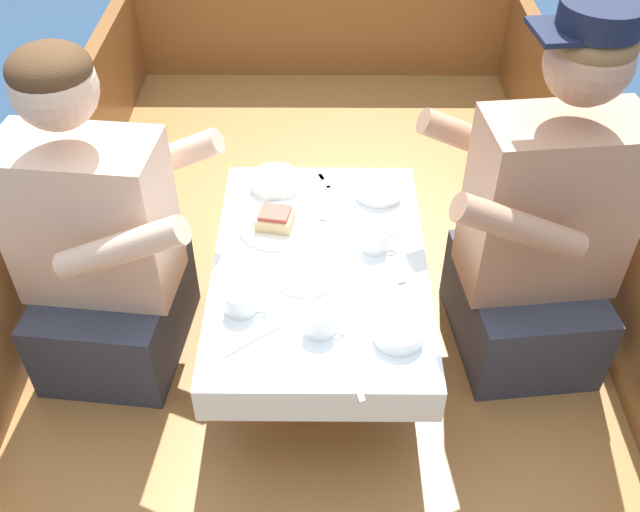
# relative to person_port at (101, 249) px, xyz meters

# --- Properties ---
(ground_plane) EXTENTS (60.00, 60.00, 0.00)m
(ground_plane) POSITION_rel_person_port_xyz_m (0.58, -0.08, -0.71)
(ground_plane) COLOR navy
(boat_deck) EXTENTS (1.80, 3.68, 0.33)m
(boat_deck) POSITION_rel_person_port_xyz_m (0.58, -0.08, -0.54)
(boat_deck) COLOR #9E6B38
(boat_deck) RESTS_ON ground_plane
(gunwale_port) EXTENTS (0.06, 3.68, 0.42)m
(gunwale_port) POSITION_rel_person_port_xyz_m (-0.29, -0.08, -0.17)
(gunwale_port) COLOR brown
(gunwale_port) RESTS_ON boat_deck
(gunwale_starboard) EXTENTS (0.06, 3.68, 0.42)m
(gunwale_starboard) POSITION_rel_person_port_xyz_m (1.45, -0.08, -0.17)
(gunwale_starboard) COLOR brown
(gunwale_starboard) RESTS_ON boat_deck
(bow_coaming) EXTENTS (1.68, 0.06, 0.48)m
(bow_coaming) POSITION_rel_person_port_xyz_m (0.58, 1.72, -0.14)
(bow_coaming) COLOR brown
(bow_coaming) RESTS_ON boat_deck
(cockpit_table) EXTENTS (0.57, 0.86, 0.35)m
(cockpit_table) POSITION_rel_person_port_xyz_m (0.58, -0.02, -0.06)
(cockpit_table) COLOR #B2B2B7
(cockpit_table) RESTS_ON boat_deck
(person_port) EXTENTS (0.55, 0.49, 0.95)m
(person_port) POSITION_rel_person_port_xyz_m (0.00, 0.00, 0.00)
(person_port) COLOR #333847
(person_port) RESTS_ON boat_deck
(person_starboard) EXTENTS (0.55, 0.49, 1.04)m
(person_starboard) POSITION_rel_person_port_xyz_m (1.17, 0.03, 0.04)
(person_starboard) COLOR #333847
(person_starboard) RESTS_ON boat_deck
(plate_sandwich) EXTENTS (0.21, 0.21, 0.01)m
(plate_sandwich) POSITION_rel_person_port_xyz_m (0.46, 0.12, -0.02)
(plate_sandwich) COLOR white
(plate_sandwich) RESTS_ON cockpit_table
(plate_bread) EXTENTS (0.18, 0.18, 0.01)m
(plate_bread) POSITION_rel_person_port_xyz_m (0.55, -0.07, -0.02)
(plate_bread) COLOR white
(plate_bread) RESTS_ON cockpit_table
(sandwich) EXTENTS (0.11, 0.10, 0.05)m
(sandwich) POSITION_rel_person_port_xyz_m (0.46, 0.12, 0.01)
(sandwich) COLOR tan
(sandwich) RESTS_ON plate_sandwich
(bowl_port_near) EXTENTS (0.12, 0.12, 0.04)m
(bowl_port_near) POSITION_rel_person_port_xyz_m (0.77, -0.29, -0.00)
(bowl_port_near) COLOR white
(bowl_port_near) RESTS_ON cockpit_table
(bowl_starboard_near) EXTENTS (0.15, 0.15, 0.04)m
(bowl_starboard_near) POSITION_rel_person_port_xyz_m (0.45, 0.32, -0.00)
(bowl_starboard_near) COLOR white
(bowl_starboard_near) RESTS_ON cockpit_table
(bowl_center_far) EXTENTS (0.14, 0.14, 0.04)m
(bowl_center_far) POSITION_rel_person_port_xyz_m (0.75, 0.28, -0.00)
(bowl_center_far) COLOR white
(bowl_center_far) RESTS_ON cockpit_table
(coffee_cup_port) EXTENTS (0.11, 0.08, 0.06)m
(coffee_cup_port) POSITION_rel_person_port_xyz_m (0.39, -0.19, 0.01)
(coffee_cup_port) COLOR white
(coffee_cup_port) RESTS_ON cockpit_table
(coffee_cup_starboard) EXTENTS (0.10, 0.08, 0.06)m
(coffee_cup_starboard) POSITION_rel_person_port_xyz_m (0.58, -0.26, 0.01)
(coffee_cup_starboard) COLOR white
(coffee_cup_starboard) RESTS_ON cockpit_table
(coffee_cup_center) EXTENTS (0.10, 0.07, 0.06)m
(coffee_cup_center) POSITION_rel_person_port_xyz_m (0.73, 0.04, 0.01)
(coffee_cup_center) COLOR white
(coffee_cup_center) RESTS_ON cockpit_table
(utensil_spoon_port) EXTENTS (0.13, 0.13, 0.01)m
(utensil_spoon_port) POSITION_rel_person_port_xyz_m (0.76, -0.12, -0.02)
(utensil_spoon_port) COLOR silver
(utensil_spoon_port) RESTS_ON cockpit_table
(utensil_fork_port) EXTENTS (0.08, 0.17, 0.00)m
(utensil_fork_port) POSITION_rel_person_port_xyz_m (0.60, 0.31, -0.02)
(utensil_fork_port) COLOR silver
(utensil_fork_port) RESTS_ON cockpit_table
(utensil_knife_starboard) EXTENTS (0.05, 0.17, 0.00)m
(utensil_knife_starboard) POSITION_rel_person_port_xyz_m (0.66, -0.39, -0.02)
(utensil_knife_starboard) COLOR silver
(utensil_knife_starboard) RESTS_ON cockpit_table
(utensil_spoon_starboard) EXTENTS (0.10, 0.15, 0.01)m
(utensil_spoon_starboard) POSITION_rel_person_port_xyz_m (0.62, 0.13, -0.02)
(utensil_spoon_starboard) COLOR silver
(utensil_spoon_starboard) RESTS_ON cockpit_table
(utensil_fork_starboard) EXTENTS (0.17, 0.06, 0.00)m
(utensil_fork_starboard) POSITION_rel_person_port_xyz_m (0.69, 0.33, -0.02)
(utensil_fork_starboard) COLOR silver
(utensil_fork_starboard) RESTS_ON cockpit_table
(utensil_knife_port) EXTENTS (0.14, 0.11, 0.00)m
(utensil_knife_port) POSITION_rel_person_port_xyz_m (0.43, -0.29, -0.02)
(utensil_knife_port) COLOR silver
(utensil_knife_port) RESTS_ON cockpit_table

